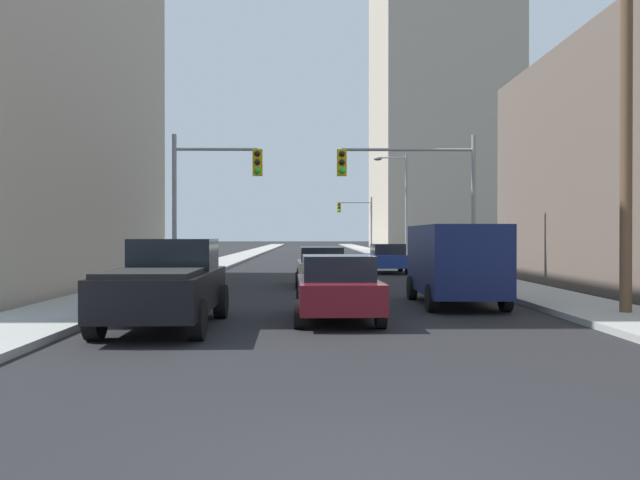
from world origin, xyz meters
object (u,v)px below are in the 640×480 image
(sedan_blue, at_px, (387,258))
(traffic_signal_near_right, at_px, (413,182))
(traffic_signal_near_left, at_px, (213,184))
(pickup_truck_black, at_px, (167,284))
(cargo_van_navy, at_px, (455,260))
(sedan_maroon, at_px, (337,288))
(sedan_beige, at_px, (321,266))
(traffic_signal_far_right, at_px, (357,215))

(sedan_blue, relative_size, traffic_signal_near_right, 0.71)
(traffic_signal_near_left, distance_m, traffic_signal_near_right, 8.01)
(pickup_truck_black, bearing_deg, cargo_van_navy, 31.67)
(sedan_maroon, xyz_separation_m, traffic_signal_near_left, (-4.50, 11.47, 3.26))
(sedan_beige, bearing_deg, cargo_van_navy, -62.87)
(sedan_blue, relative_size, traffic_signal_near_left, 0.71)
(sedan_maroon, height_order, sedan_blue, same)
(sedan_blue, bearing_deg, traffic_signal_near_right, -89.59)
(sedan_blue, bearing_deg, sedan_maroon, -99.93)
(sedan_maroon, bearing_deg, sedan_blue, 80.07)
(sedan_maroon, relative_size, traffic_signal_near_right, 0.71)
(traffic_signal_near_right, bearing_deg, traffic_signal_near_left, -179.99)
(pickup_truck_black, bearing_deg, sedan_maroon, 15.01)
(pickup_truck_black, distance_m, traffic_signal_near_right, 14.76)
(cargo_van_navy, relative_size, traffic_signal_far_right, 0.87)
(traffic_signal_near_right, height_order, traffic_signal_far_right, same)
(traffic_signal_near_left, relative_size, traffic_signal_far_right, 1.00)
(pickup_truck_black, bearing_deg, traffic_signal_near_left, 93.57)
(cargo_van_navy, relative_size, traffic_signal_near_left, 0.87)
(sedan_maroon, bearing_deg, traffic_signal_far_right, 85.51)
(pickup_truck_black, height_order, traffic_signal_far_right, traffic_signal_far_right)
(pickup_truck_black, xyz_separation_m, sedan_blue, (7.18, 20.72, -0.16))
(traffic_signal_near_right, bearing_deg, sedan_beige, -165.69)
(traffic_signal_near_left, bearing_deg, sedan_beige, -12.24)
(cargo_van_navy, relative_size, sedan_beige, 1.23)
(cargo_van_navy, distance_m, traffic_signal_near_left, 11.64)
(sedan_beige, distance_m, sedan_blue, 9.89)
(pickup_truck_black, height_order, sedan_maroon, pickup_truck_black)
(sedan_blue, bearing_deg, sedan_beige, -111.52)
(sedan_beige, relative_size, traffic_signal_far_right, 0.71)
(traffic_signal_far_right, bearing_deg, pickup_truck_black, -98.11)
(sedan_maroon, height_order, traffic_signal_near_left, traffic_signal_near_left)
(pickup_truck_black, xyz_separation_m, cargo_van_navy, (7.18, 4.43, 0.35))
(sedan_beige, xyz_separation_m, traffic_signal_near_right, (3.69, 0.94, 3.35))
(cargo_van_navy, xyz_separation_m, sedan_maroon, (-3.46, -3.43, -0.52))
(sedan_maroon, xyz_separation_m, sedan_blue, (3.45, 19.73, 0.00))
(sedan_blue, relative_size, traffic_signal_far_right, 0.71)
(pickup_truck_black, relative_size, sedan_blue, 1.28)
(sedan_maroon, relative_size, traffic_signal_near_left, 0.71)
(traffic_signal_near_left, bearing_deg, sedan_blue, 46.08)
(cargo_van_navy, height_order, sedan_blue, cargo_van_navy)
(sedan_blue, xyz_separation_m, traffic_signal_far_right, (0.94, 36.23, 3.27))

